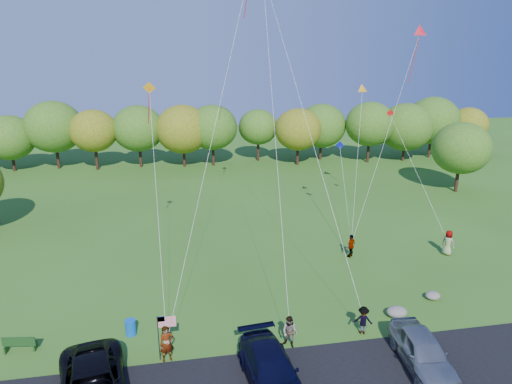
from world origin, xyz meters
TOP-DOWN VIEW (x-y plane):
  - ground at (0.00, 0.00)m, footprint 140.00×140.00m
  - treeline at (3.40, 36.80)m, footprint 75.27×28.13m
  - minivan_navy at (-1.60, -3.49)m, footprint 2.73×5.61m
  - minivan_silver at (5.80, -3.41)m, footprint 2.32×4.96m
  - flyer_a at (-6.25, -0.80)m, footprint 0.80×0.64m
  - flyer_b at (-0.08, -0.80)m, footprint 1.07×1.04m
  - flyer_c at (4.09, -0.33)m, footprint 1.16×0.90m
  - flyer_d at (6.97, 8.76)m, footprint 1.06×0.98m
  - flyer_e at (14.16, 7.83)m, footprint 1.00×1.11m
  - park_bench at (-13.58, 1.16)m, footprint 1.65×0.52m
  - trash_barrel at (-8.20, 1.72)m, footprint 0.57×0.57m
  - flag_assembly at (-6.35, -0.70)m, footprint 0.91×0.59m
  - boulder_near at (6.66, 0.82)m, footprint 1.20×0.94m
  - boulder_far at (9.72, 2.20)m, footprint 0.93×0.77m

SIDE VIEW (x-z plane):
  - ground at x=0.00m, z-range 0.00..0.00m
  - boulder_far at x=9.72m, z-range 0.00..0.48m
  - boulder_near at x=6.66m, z-range 0.00..0.60m
  - trash_barrel at x=-8.20m, z-range 0.00..0.86m
  - park_bench at x=-13.58m, z-range 0.03..0.95m
  - flyer_c at x=4.09m, z-range 0.00..1.58m
  - minivan_navy at x=-1.60m, z-range 0.06..1.63m
  - flyer_b at x=-0.08m, z-range 0.00..1.73m
  - flyer_d at x=6.97m, z-range 0.00..1.75m
  - minivan_silver at x=5.80m, z-range 0.06..1.70m
  - flyer_a at x=-6.25m, z-range 0.00..1.91m
  - flyer_e at x=14.16m, z-range 0.00..1.91m
  - flag_assembly at x=-6.35m, z-range 0.61..3.07m
  - treeline at x=3.40m, z-range 0.52..8.95m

